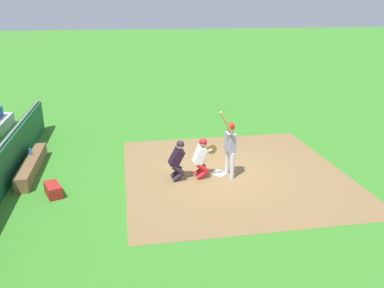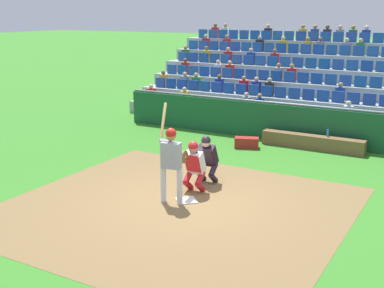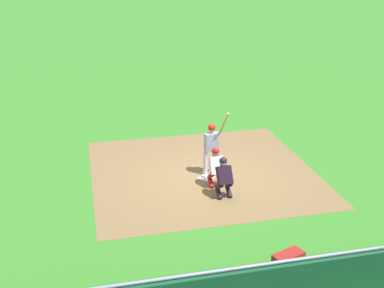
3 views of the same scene
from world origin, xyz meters
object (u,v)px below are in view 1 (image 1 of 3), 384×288
Objects in this scene: batter_at_plate at (230,144)px; dugout_bench at (32,166)px; catcher_crouching at (202,156)px; water_bottle_on_bench at (30,152)px; home_plate_umpire at (178,158)px; equipment_duffel_bag at (53,190)px; home_plate_marker at (219,173)px.

batter_at_plate reaches higher than dugout_bench.
catcher_crouching is (-0.09, -0.87, -0.37)m from batter_at_plate.
dugout_bench is at bearing 12.24° from water_bottle_on_bench.
dugout_bench is (-1.43, -6.18, -0.87)m from batter_at_plate.
equipment_duffel_bag is (0.50, -3.64, -0.52)m from home_plate_umpire.
catcher_crouching is at bearing -96.22° from batter_at_plate.
batter_at_plate is 10.28× the size of water_bottle_on_bench.
catcher_crouching is at bearing 76.26° from equipment_duffel_bag.
batter_at_plate reaches higher than water_bottle_on_bench.
batter_at_plate is 1.67m from home_plate_umpire.
home_plate_marker is 0.58× the size of equipment_duffel_bag.
batter_at_plate is (0.25, 0.27, 1.08)m from home_plate_marker.
equipment_duffel_bag is at bearing -83.15° from catcher_crouching.
catcher_crouching is at bearing 75.88° from dugout_bench.
home_plate_umpire is 3.71m from equipment_duffel_bag.
dugout_bench is 15.03× the size of water_bottle_on_bench.
home_plate_umpire reaches higher than water_bottle_on_bench.
batter_at_plate reaches higher than catcher_crouching.
dugout_bench is 2.08m from equipment_duffel_bag.
home_plate_umpire is 4.78m from dugout_bench.
home_plate_marker is 5.04m from equipment_duffel_bag.
equipment_duffel_bag is (2.30, 1.01, -0.38)m from water_bottle_on_bench.
catcher_crouching is at bearing 71.83° from water_bottle_on_bench.
catcher_crouching reaches higher than water_bottle_on_bench.
dugout_bench is at bearing -103.03° from batter_at_plate.
home_plate_umpire is at bearing 73.33° from dugout_bench.
water_bottle_on_bench is at bearing -167.76° from dugout_bench.
home_plate_umpire is at bearing 77.20° from equipment_duffel_bag.
home_plate_marker is 6.03m from dugout_bench.
catcher_crouching reaches higher than equipment_duffel_bag.
equipment_duffel_bag is at bearing -82.21° from home_plate_umpire.
home_plate_umpire reaches higher than equipment_duffel_bag.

